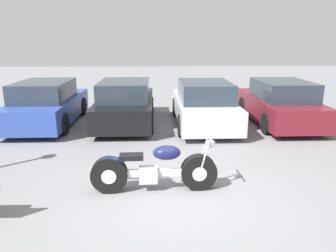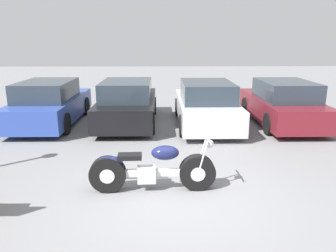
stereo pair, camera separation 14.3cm
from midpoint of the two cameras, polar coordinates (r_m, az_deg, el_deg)
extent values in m
plane|color=slate|center=(6.14, 1.35, -12.16)|extent=(60.00, 60.00, 0.00)
cylinder|color=black|center=(6.30, 4.73, -8.02)|extent=(0.69, 0.22, 0.69)
cylinder|color=silver|center=(6.30, 4.73, -8.02)|extent=(0.28, 0.23, 0.27)
cylinder|color=black|center=(6.27, -10.84, -8.35)|extent=(0.69, 0.22, 0.69)
cylinder|color=silver|center=(6.27, -10.84, -8.35)|extent=(0.28, 0.23, 0.27)
cube|color=silver|center=(6.22, -3.04, -8.12)|extent=(1.29, 0.15, 0.12)
cube|color=silver|center=(6.24, -4.12, -8.43)|extent=(0.35, 0.25, 0.30)
ellipsoid|color=#191E4C|center=(6.09, -0.88, -4.68)|extent=(0.53, 0.34, 0.27)
cube|color=black|center=(6.11, -7.05, -5.33)|extent=(0.45, 0.25, 0.09)
ellipsoid|color=#191E4C|center=(6.17, -10.49, -6.15)|extent=(0.49, 0.22, 0.20)
cylinder|color=silver|center=(6.11, 5.76, -5.34)|extent=(0.22, 0.04, 0.70)
cylinder|color=silver|center=(6.27, 5.48, -4.78)|extent=(0.22, 0.04, 0.70)
cylinder|color=silver|center=(6.10, 6.54, -1.98)|extent=(0.05, 0.62, 0.03)
sphere|color=silver|center=(6.14, 6.87, -3.05)|extent=(0.15, 0.15, 0.15)
cylinder|color=silver|center=(6.41, -6.23, -8.82)|extent=(1.29, 0.12, 0.08)
cube|color=#2D479E|center=(11.77, -20.44, 2.84)|extent=(1.79, 4.41, 0.71)
cube|color=#28333D|center=(11.41, -21.14, 5.77)|extent=(1.57, 2.29, 0.59)
cylinder|color=black|center=(13.34, -22.01, 3.15)|extent=(0.20, 0.66, 0.66)
cylinder|color=black|center=(12.88, -15.00, 3.34)|extent=(0.20, 0.66, 0.66)
cylinder|color=black|center=(10.87, -26.69, 0.18)|extent=(0.20, 0.66, 0.66)
cylinder|color=black|center=(10.29, -18.21, 0.29)|extent=(0.20, 0.66, 0.66)
cube|color=black|center=(11.24, -7.71, 3.12)|extent=(1.79, 4.41, 0.71)
cube|color=#28333D|center=(10.87, -7.96, 6.21)|extent=(1.57, 2.29, 0.59)
cylinder|color=black|center=(12.71, -10.88, 3.44)|extent=(0.20, 0.66, 0.66)
cylinder|color=black|center=(12.57, -3.33, 3.56)|extent=(0.20, 0.66, 0.66)
cylinder|color=black|center=(10.08, -13.09, 0.36)|extent=(0.20, 0.66, 0.66)
cylinder|color=black|center=(9.91, -3.58, 0.46)|extent=(0.20, 0.66, 0.66)
cube|color=#BCBCC1|center=(11.00, 5.77, 2.92)|extent=(1.79, 4.41, 0.71)
cube|color=#28333D|center=(10.63, 6.06, 6.08)|extent=(1.57, 2.29, 0.59)
cylinder|color=black|center=(12.29, 1.01, 3.32)|extent=(0.20, 0.66, 0.66)
cylinder|color=black|center=(12.50, 8.67, 3.35)|extent=(0.20, 0.66, 0.66)
cylinder|color=black|center=(9.63, 1.95, 0.07)|extent=(0.20, 0.66, 0.66)
cylinder|color=black|center=(9.90, 11.62, 0.17)|extent=(0.20, 0.66, 0.66)
cube|color=maroon|center=(11.79, 18.31, 3.04)|extent=(1.79, 4.41, 0.71)
cube|color=#28333D|center=(11.43, 19.03, 5.97)|extent=(1.57, 2.29, 0.59)
cylinder|color=black|center=(12.85, 12.65, 3.46)|extent=(0.20, 0.66, 0.66)
cylinder|color=black|center=(13.37, 19.58, 3.40)|extent=(0.20, 0.66, 0.66)
cylinder|color=black|center=(10.29, 16.48, 0.42)|extent=(0.20, 0.66, 0.66)
cylinder|color=black|center=(10.94, 24.78, 0.49)|extent=(0.20, 0.66, 0.66)
camera|label=1|loc=(0.07, -90.54, -0.14)|focal=35.00mm
camera|label=2|loc=(0.07, 89.46, 0.14)|focal=35.00mm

